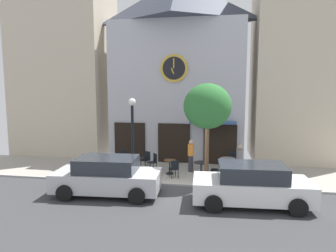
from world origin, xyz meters
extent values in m
cube|color=#9E998E|center=(0.00, 2.13, -0.03)|extent=(26.16, 4.26, 0.05)
cube|color=#38383A|center=(0.00, -3.28, -0.03)|extent=(26.16, 6.56, 0.05)
cube|color=#A8A5A0|center=(0.00, 0.02, 0.04)|extent=(26.16, 0.12, 0.08)
cube|color=#B2B2BC|center=(-0.83, 5.73, 4.14)|extent=(8.01, 2.94, 8.28)
pyramid|color=#383D4C|center=(-0.83, 5.73, 9.56)|extent=(7.21, 4.11, 2.57)
cylinder|color=gold|center=(-0.83, 4.20, 5.46)|extent=(1.57, 0.10, 1.57)
cylinder|color=black|center=(-0.83, 4.14, 5.46)|extent=(1.29, 0.04, 1.29)
cube|color=gold|center=(-0.89, 4.10, 5.30)|extent=(0.19, 0.03, 0.35)
cube|color=gold|center=(-0.83, 4.10, 5.74)|extent=(0.07, 0.03, 0.55)
cube|color=black|center=(-3.50, 4.22, 1.15)|extent=(1.87, 0.10, 2.30)
cube|color=black|center=(-0.83, 4.22, 1.15)|extent=(1.87, 0.10, 2.30)
cube|color=black|center=(1.84, 4.22, 1.15)|extent=(1.87, 0.10, 2.30)
cube|color=#33568C|center=(1.41, 3.91, 2.45)|extent=(2.56, 0.90, 0.12)
cube|color=beige|center=(-8.63, 6.40, 7.95)|extent=(6.09, 4.29, 15.89)
cube|color=beige|center=(6.30, 6.45, 6.49)|extent=(5.04, 4.38, 12.98)
cylinder|color=black|center=(-2.43, 1.15, 0.18)|extent=(0.32, 0.32, 0.36)
cylinder|color=black|center=(-2.43, 1.15, 1.75)|extent=(0.14, 0.14, 3.50)
sphere|color=white|center=(-2.43, 1.15, 3.68)|extent=(0.36, 0.36, 0.36)
cylinder|color=brown|center=(1.21, 0.71, 1.39)|extent=(0.20, 0.20, 2.78)
ellipsoid|color=#2D7033|center=(1.21, 0.71, 3.54)|extent=(2.16, 1.95, 2.06)
cylinder|color=black|center=(-3.60, 2.01, 0.37)|extent=(0.07, 0.07, 0.74)
cylinder|color=black|center=(-3.60, 2.01, 0.01)|extent=(0.40, 0.40, 0.03)
cylinder|color=brown|center=(-3.60, 2.01, 0.74)|extent=(0.75, 0.75, 0.03)
cylinder|color=black|center=(-2.42, 1.93, 0.36)|extent=(0.07, 0.07, 0.72)
cylinder|color=black|center=(-2.42, 1.93, 0.01)|extent=(0.40, 0.40, 0.03)
cylinder|color=black|center=(-2.42, 1.93, 0.72)|extent=(0.77, 0.77, 0.03)
cylinder|color=black|center=(-0.68, 1.81, 0.35)|extent=(0.07, 0.07, 0.71)
cylinder|color=black|center=(-0.68, 1.81, 0.01)|extent=(0.40, 0.40, 0.03)
cylinder|color=brown|center=(-0.68, 1.81, 0.71)|extent=(0.61, 0.61, 0.03)
cylinder|color=black|center=(0.92, 1.52, 0.36)|extent=(0.07, 0.07, 0.73)
cylinder|color=black|center=(0.92, 1.52, 0.01)|extent=(0.40, 0.40, 0.03)
cylinder|color=black|center=(0.92, 1.52, 0.73)|extent=(0.73, 0.73, 0.03)
cylinder|color=black|center=(2.23, 2.46, 0.38)|extent=(0.07, 0.07, 0.76)
cylinder|color=black|center=(2.23, 2.46, 0.01)|extent=(0.40, 0.40, 0.03)
cylinder|color=gray|center=(2.23, 2.46, 0.76)|extent=(0.79, 0.79, 0.03)
cube|color=black|center=(-2.90, 1.41, 0.45)|extent=(0.54, 0.54, 0.04)
cube|color=black|center=(-2.99, 1.25, 0.68)|extent=(0.35, 0.21, 0.45)
cylinder|color=black|center=(-2.67, 1.48, 0.23)|extent=(0.03, 0.03, 0.45)
cylinder|color=black|center=(-2.97, 1.64, 0.23)|extent=(0.03, 0.03, 0.45)
cylinder|color=black|center=(-2.83, 1.18, 0.23)|extent=(0.03, 0.03, 0.45)
cylinder|color=black|center=(-3.13, 1.34, 0.23)|extent=(0.03, 0.03, 0.45)
cube|color=black|center=(-3.59, 2.77, 0.45)|extent=(0.49, 0.49, 0.04)
cube|color=black|center=(-3.54, 2.95, 0.68)|extent=(0.38, 0.13, 0.45)
cylinder|color=black|center=(-3.80, 2.65, 0.23)|extent=(0.03, 0.03, 0.45)
cylinder|color=black|center=(-3.47, 2.56, 0.23)|extent=(0.03, 0.03, 0.45)
cylinder|color=black|center=(-3.71, 2.98, 0.23)|extent=(0.03, 0.03, 0.45)
cylinder|color=black|center=(-3.38, 2.89, 0.23)|extent=(0.03, 0.03, 0.45)
cube|color=black|center=(-2.18, 2.68, 0.45)|extent=(0.53, 0.53, 0.04)
cube|color=black|center=(-2.10, 2.84, 0.68)|extent=(0.36, 0.20, 0.45)
cylinder|color=black|center=(-2.40, 2.59, 0.23)|extent=(0.03, 0.03, 0.45)
cylinder|color=black|center=(-2.09, 2.45, 0.23)|extent=(0.03, 0.03, 0.45)
cylinder|color=black|center=(-2.26, 2.90, 0.23)|extent=(0.03, 0.03, 0.45)
cylinder|color=black|center=(-1.95, 2.76, 0.23)|extent=(0.03, 0.03, 0.45)
cube|color=black|center=(2.50, 3.15, 0.45)|extent=(0.44, 0.44, 0.04)
cube|color=black|center=(2.52, 3.32, 0.68)|extent=(0.38, 0.08, 0.45)
cylinder|color=black|center=(2.32, 2.99, 0.23)|extent=(0.03, 0.03, 0.45)
cylinder|color=black|center=(2.66, 2.96, 0.23)|extent=(0.03, 0.03, 0.45)
cylinder|color=black|center=(2.35, 3.33, 0.23)|extent=(0.03, 0.03, 0.45)
cylinder|color=black|center=(2.69, 3.30, 0.23)|extent=(0.03, 0.03, 0.45)
cube|color=black|center=(-0.39, 1.16, 0.45)|extent=(0.54, 0.54, 0.04)
cube|color=black|center=(-0.30, 1.00, 0.68)|extent=(0.35, 0.22, 0.45)
cylinder|color=black|center=(-0.32, 1.39, 0.23)|extent=(0.03, 0.03, 0.45)
cylinder|color=black|center=(-0.62, 1.22, 0.23)|extent=(0.03, 0.03, 0.45)
cylinder|color=black|center=(-0.16, 1.09, 0.23)|extent=(0.03, 0.03, 0.45)
cylinder|color=black|center=(-0.45, 0.93, 0.23)|extent=(0.03, 0.03, 0.45)
cube|color=black|center=(1.61, 1.29, 0.45)|extent=(0.46, 0.46, 0.04)
cube|color=black|center=(1.79, 1.26, 0.68)|extent=(0.10, 0.38, 0.45)
cylinder|color=black|center=(1.47, 1.48, 0.23)|extent=(0.03, 0.03, 0.45)
cylinder|color=black|center=(1.41, 1.14, 0.23)|extent=(0.03, 0.03, 0.45)
cylinder|color=black|center=(1.80, 1.43, 0.23)|extent=(0.03, 0.03, 0.45)
cylinder|color=black|center=(1.75, 1.09, 0.23)|extent=(0.03, 0.03, 0.45)
cube|color=black|center=(-1.70, 2.24, 0.45)|extent=(0.56, 0.56, 0.04)
cube|color=black|center=(-1.56, 2.34, 0.68)|extent=(0.26, 0.33, 0.45)
cylinder|color=black|center=(-1.94, 2.27, 0.23)|extent=(0.03, 0.03, 0.45)
cylinder|color=black|center=(-1.74, 2.00, 0.23)|extent=(0.03, 0.03, 0.45)
cylinder|color=black|center=(-1.67, 2.47, 0.23)|extent=(0.03, 0.03, 0.45)
cylinder|color=black|center=(-1.47, 2.20, 0.23)|extent=(0.03, 0.03, 0.45)
cylinder|color=#2D2D38|center=(2.76, 1.55, 0.42)|extent=(0.28, 0.28, 0.85)
cylinder|color=slate|center=(2.76, 1.55, 1.15)|extent=(0.35, 0.35, 0.60)
sphere|color=tan|center=(2.76, 1.55, 1.56)|extent=(0.22, 0.22, 0.22)
cylinder|color=#2D2D38|center=(0.33, 2.40, 0.42)|extent=(0.34, 0.34, 0.85)
cylinder|color=orange|center=(0.33, 2.40, 1.15)|extent=(0.42, 0.42, 0.60)
sphere|color=tan|center=(0.33, 2.40, 1.56)|extent=(0.22, 0.22, 0.22)
cube|color=#B7BABF|center=(-2.74, -1.55, 0.60)|extent=(4.39, 2.04, 0.75)
cube|color=#262B33|center=(-2.74, -1.55, 1.25)|extent=(2.49, 1.72, 0.60)
cylinder|color=black|center=(-1.27, -2.37, 0.32)|extent=(0.65, 0.26, 0.64)
cylinder|color=black|center=(-1.37, -0.58, 0.32)|extent=(0.65, 0.26, 0.64)
cylinder|color=black|center=(-4.10, -2.53, 0.32)|extent=(0.65, 0.26, 0.64)
cylinder|color=black|center=(-4.20, -0.73, 0.32)|extent=(0.65, 0.26, 0.64)
cube|color=white|center=(2.96, -1.72, 0.60)|extent=(4.39, 2.02, 0.75)
cube|color=#262B33|center=(2.96, -1.72, 1.25)|extent=(2.49, 1.70, 0.60)
cylinder|color=black|center=(4.43, -2.55, 0.32)|extent=(0.65, 0.25, 0.64)
cylinder|color=black|center=(4.34, -0.75, 0.32)|extent=(0.65, 0.25, 0.64)
cylinder|color=black|center=(1.59, -2.69, 0.32)|extent=(0.65, 0.25, 0.64)
cylinder|color=black|center=(1.50, -0.90, 0.32)|extent=(0.65, 0.25, 0.64)
camera|label=1|loc=(1.68, -12.87, 4.33)|focal=32.04mm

